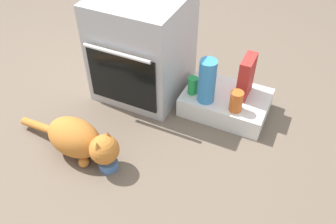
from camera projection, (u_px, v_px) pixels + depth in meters
ground at (119, 120)px, 2.36m from camera, size 8.00×8.00×0.00m
oven at (143, 46)px, 2.38m from camera, size 0.57×0.62×0.71m
pantry_cabinet at (226, 102)px, 2.39m from camera, size 0.56×0.39×0.14m
food_bowl at (108, 163)px, 2.04m from camera, size 0.11×0.11×0.08m
cat at (80, 140)px, 2.05m from camera, size 0.75×0.26×0.25m
sauce_jar at (236, 101)px, 2.18m from camera, size 0.08×0.08×0.14m
cereal_box at (246, 77)px, 2.25m from camera, size 0.07×0.18×0.28m
water_bottle at (207, 81)px, 2.20m from camera, size 0.11×0.11×0.30m
soda_can at (193, 85)px, 2.31m from camera, size 0.07×0.07×0.12m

